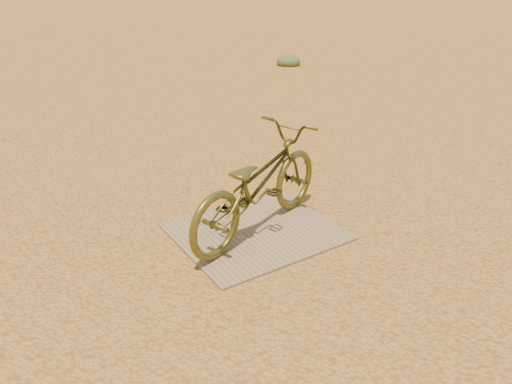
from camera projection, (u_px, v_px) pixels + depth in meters
ground at (285, 246)px, 4.50m from camera, size 120.00×120.00×0.00m
plywood_board at (256, 232)px, 4.72m from camera, size 1.45×1.25×0.02m
bicycle at (258, 184)px, 4.54m from camera, size 1.92×1.21×0.95m
kale_b at (288, 65)px, 11.98m from camera, size 0.57×0.57×0.31m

